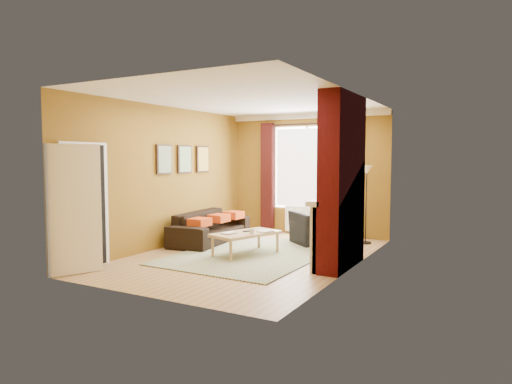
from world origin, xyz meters
TOP-DOWN VIEW (x-y plane):
  - ground at (0.00, 0.00)m, footprint 5.50×5.50m
  - room_walls at (0.63, 0.28)m, footprint 3.82×5.54m
  - striped_rug at (-0.02, 0.14)m, footprint 2.49×3.39m
  - sofa at (-1.42, 0.84)m, footprint 1.09×2.29m
  - armchair at (0.71, 1.68)m, footprint 1.36×1.37m
  - coffee_table at (-0.10, 0.04)m, footprint 1.00×1.40m
  - wicker_stool at (0.15, 1.99)m, footprint 0.48×0.48m
  - floor_lamp at (1.52, 2.22)m, footprint 0.29×0.29m
  - book_a at (-0.38, -0.22)m, footprint 0.23×0.28m
  - book_b at (0.08, 0.30)m, footprint 0.28×0.33m
  - mug at (0.09, -0.06)m, footprint 0.14×0.14m
  - tv_remote at (-0.11, 0.11)m, footprint 0.14×0.16m

SIDE VIEW (x-z plane):
  - ground at x=0.00m, z-range 0.00..0.00m
  - striped_rug at x=-0.02m, z-range 0.00..0.02m
  - wicker_stool at x=0.15m, z-range 0.00..0.51m
  - sofa at x=-1.42m, z-range 0.00..0.64m
  - armchair at x=0.71m, z-range 0.00..0.67m
  - coffee_table at x=-0.10m, z-range 0.17..0.59m
  - book_b at x=0.08m, z-range 0.42..0.44m
  - tv_remote at x=-0.11m, z-range 0.42..0.44m
  - book_a at x=-0.38m, z-range 0.42..0.44m
  - mug at x=0.09m, z-range 0.42..0.51m
  - floor_lamp at x=1.52m, z-range 0.47..2.09m
  - room_walls at x=0.63m, z-range -0.04..2.80m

